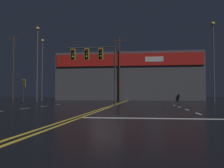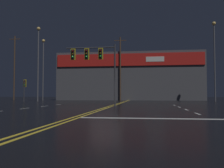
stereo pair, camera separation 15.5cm
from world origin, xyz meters
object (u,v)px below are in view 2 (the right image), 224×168
(traffic_signal_median, at_px, (93,58))
(streetlight_far_median, at_px, (38,55))
(streetlight_near_left, at_px, (214,52))
(streetlight_median_approach, at_px, (43,62))
(traffic_signal_corner_northwest, at_px, (25,86))

(traffic_signal_median, height_order, streetlight_far_median, streetlight_far_median)
(streetlight_far_median, bearing_deg, traffic_signal_median, -52.36)
(traffic_signal_median, bearing_deg, streetlight_near_left, 49.94)
(streetlight_near_left, xyz_separation_m, streetlight_median_approach, (-28.82, 4.77, -0.40))
(streetlight_median_approach, bearing_deg, streetlight_far_median, -73.31)
(traffic_signal_median, height_order, traffic_signal_corner_northwest, traffic_signal_median)
(traffic_signal_median, distance_m, streetlight_far_median, 20.16)
(streetlight_near_left, height_order, streetlight_median_approach, streetlight_near_left)
(traffic_signal_median, distance_m, streetlight_median_approach, 26.51)
(traffic_signal_corner_northwest, height_order, streetlight_median_approach, streetlight_median_approach)
(streetlight_median_approach, bearing_deg, traffic_signal_corner_northwest, -77.86)
(traffic_signal_median, xyz_separation_m, traffic_signal_corner_northwest, (-11.52, 10.20, -1.96))
(streetlight_median_approach, height_order, streetlight_far_median, streetlight_far_median)
(streetlight_near_left, bearing_deg, streetlight_median_approach, 170.60)
(traffic_signal_corner_northwest, height_order, streetlight_far_median, streetlight_far_median)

